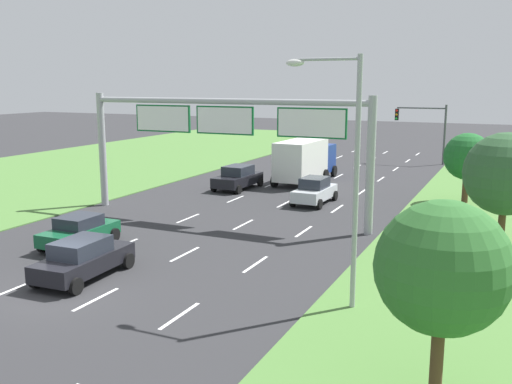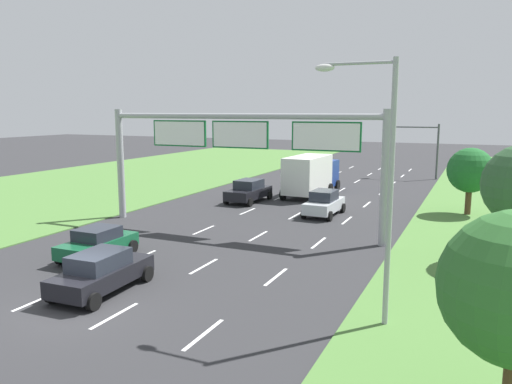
# 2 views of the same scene
# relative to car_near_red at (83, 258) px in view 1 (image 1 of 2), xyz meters

# --- Properties ---
(ground_plane) EXTENTS (200.00, 200.00, 0.00)m
(ground_plane) POSITION_rel_car_near_red_xyz_m (0.20, -1.61, -0.81)
(ground_plane) COLOR #2D2D30
(lane_dashes_inner_left) EXTENTS (0.14, 68.40, 0.01)m
(lane_dashes_inner_left) POSITION_rel_car_near_red_xyz_m (-1.55, 13.39, -0.81)
(lane_dashes_inner_left) COLOR white
(lane_dashes_inner_left) RESTS_ON ground_plane
(lane_dashes_inner_right) EXTENTS (0.14, 68.40, 0.01)m
(lane_dashes_inner_right) POSITION_rel_car_near_red_xyz_m (1.95, 13.39, -0.81)
(lane_dashes_inner_right) COLOR white
(lane_dashes_inner_right) RESTS_ON ground_plane
(lane_dashes_slip) EXTENTS (0.14, 68.40, 0.01)m
(lane_dashes_slip) POSITION_rel_car_near_red_xyz_m (5.45, 13.39, -0.81)
(lane_dashes_slip) COLOR white
(lane_dashes_slip) RESTS_ON ground_plane
(car_near_red) EXTENTS (2.23, 4.43, 1.61)m
(car_near_red) POSITION_rel_car_near_red_xyz_m (0.00, 0.00, 0.00)
(car_near_red) COLOR black
(car_near_red) RESTS_ON ground_plane
(car_lead_silver) EXTENTS (2.07, 3.96, 1.48)m
(car_lead_silver) POSITION_rel_car_near_red_xyz_m (-3.21, 3.38, -0.05)
(car_lead_silver) COLOR #145633
(car_lead_silver) RESTS_ON ground_plane
(car_mid_lane) EXTENTS (2.05, 4.13, 1.70)m
(car_mid_lane) POSITION_rel_car_near_red_xyz_m (3.67, 17.26, 0.03)
(car_mid_lane) COLOR silver
(car_mid_lane) RESTS_ON ground_plane
(car_far_ahead) EXTENTS (2.38, 4.53, 1.70)m
(car_far_ahead) POSITION_rel_car_near_red_xyz_m (-3.07, 19.79, 0.03)
(car_far_ahead) COLOR black
(car_far_ahead) RESTS_ON ground_plane
(box_truck) EXTENTS (2.88, 7.83, 3.30)m
(box_truck) POSITION_rel_car_near_red_xyz_m (0.37, 24.58, 0.96)
(box_truck) COLOR navy
(box_truck) RESTS_ON ground_plane
(sign_gantry) EXTENTS (17.24, 0.44, 7.00)m
(sign_gantry) POSITION_rel_car_near_red_xyz_m (0.40, 11.28, 4.18)
(sign_gantry) COLOR #9EA0A5
(sign_gantry) RESTS_ON ground_plane
(traffic_light_mast) EXTENTS (4.76, 0.49, 5.60)m
(traffic_light_mast) POSITION_rel_car_near_red_xyz_m (6.99, 39.13, 3.06)
(traffic_light_mast) COLOR #47494F
(traffic_light_mast) RESTS_ON ground_plane
(street_lamp) EXTENTS (2.61, 0.32, 8.50)m
(street_lamp) POSITION_rel_car_near_red_xyz_m (10.09, 1.41, 4.27)
(street_lamp) COLOR #9EA0A5
(street_lamp) RESTS_ON ground_plane
(roadside_tree_near) EXTENTS (3.18, 3.18, 4.99)m
(roadside_tree_near) POSITION_rel_car_near_red_xyz_m (13.84, -3.46, 2.58)
(roadside_tree_near) COLOR #513823
(roadside_tree_near) RESTS_ON ground_plane
(roadside_tree_mid) EXTENTS (3.67, 3.67, 5.50)m
(roadside_tree_mid) POSITION_rel_car_near_red_xyz_m (14.83, 10.36, 2.84)
(roadside_tree_mid) COLOR #513823
(roadside_tree_mid) RESTS_ON ground_plane
(roadside_tree_far) EXTENTS (2.97, 2.97, 4.51)m
(roadside_tree_far) POSITION_rel_car_near_red_xyz_m (12.39, 21.37, 2.19)
(roadside_tree_far) COLOR #513823
(roadside_tree_far) RESTS_ON ground_plane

